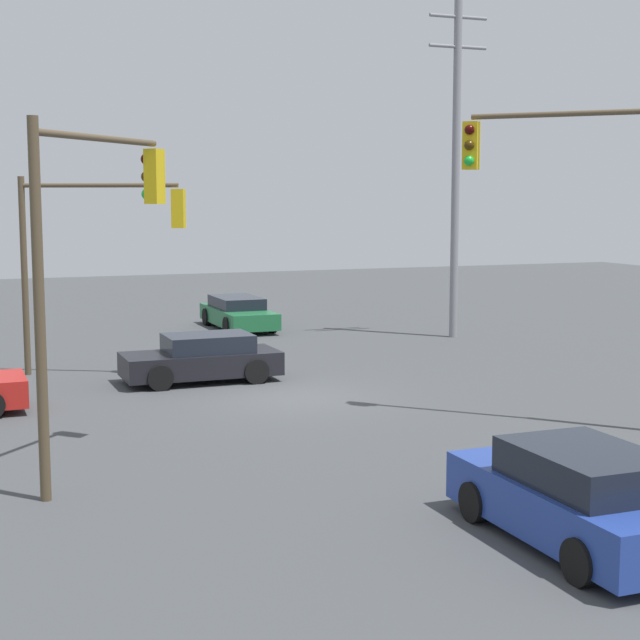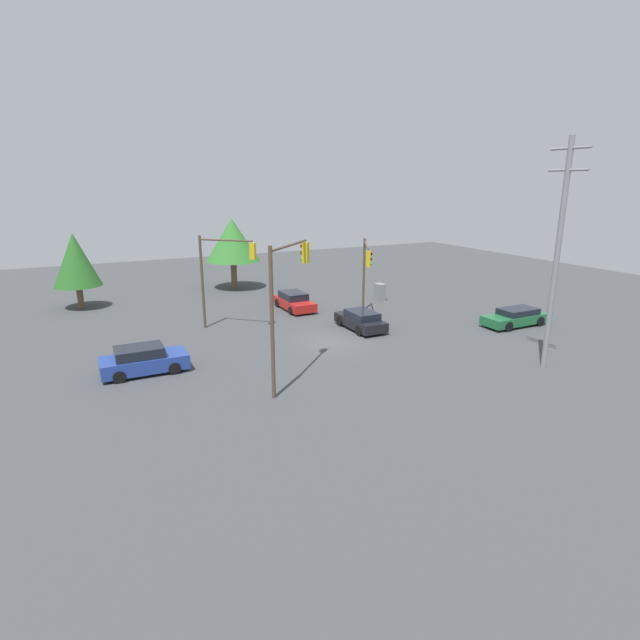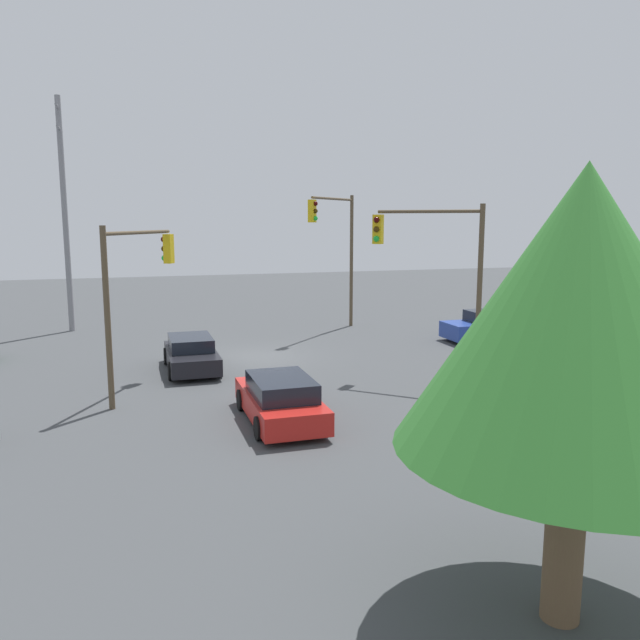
{
  "view_description": "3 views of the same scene",
  "coord_description": "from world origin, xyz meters",
  "px_view_note": "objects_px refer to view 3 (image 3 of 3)",
  "views": [
    {
      "loc": [
        -8.03,
        -22.59,
        4.94
      ],
      "look_at": [
        0.36,
        -1.12,
        2.06
      ],
      "focal_mm": 55.0,
      "sensor_mm": 36.0,
      "label": 1
    },
    {
      "loc": [
        26.09,
        -13.95,
        9.53
      ],
      "look_at": [
        -0.13,
        -0.87,
        1.44
      ],
      "focal_mm": 28.0,
      "sensor_mm": 36.0,
      "label": 2
    },
    {
      "loc": [
        -25.13,
        5.0,
        5.68
      ],
      "look_at": [
        -0.13,
        -2.7,
        1.47
      ],
      "focal_mm": 35.0,
      "sensor_mm": 36.0,
      "label": 3
    }
  ],
  "objects_px": {
    "sedan_blue": "(490,326)",
    "traffic_signal_main": "(136,277)",
    "sedan_red": "(280,400)",
    "sedan_dark": "(191,354)",
    "traffic_signal_aux": "(338,238)",
    "traffic_signal_cross": "(436,261)"
  },
  "relations": [
    {
      "from": "sedan_red",
      "to": "traffic_signal_cross",
      "type": "relative_size",
      "value": 0.7
    },
    {
      "from": "traffic_signal_cross",
      "to": "sedan_dark",
      "type": "bearing_deg",
      "value": 15.75
    },
    {
      "from": "sedan_blue",
      "to": "traffic_signal_main",
      "type": "relative_size",
      "value": 0.78
    },
    {
      "from": "traffic_signal_main",
      "to": "traffic_signal_cross",
      "type": "distance_m",
      "value": 10.16
    },
    {
      "from": "sedan_red",
      "to": "traffic_signal_aux",
      "type": "height_order",
      "value": "traffic_signal_aux"
    },
    {
      "from": "sedan_dark",
      "to": "traffic_signal_main",
      "type": "xyz_separation_m",
      "value": [
        -2.61,
        1.91,
        3.23
      ]
    },
    {
      "from": "sedan_red",
      "to": "traffic_signal_main",
      "type": "distance_m",
      "value": 6.59
    },
    {
      "from": "traffic_signal_cross",
      "to": "traffic_signal_aux",
      "type": "distance_m",
      "value": 10.57
    },
    {
      "from": "traffic_signal_main",
      "to": "sedan_blue",
      "type": "bearing_deg",
      "value": -46.32
    },
    {
      "from": "traffic_signal_aux",
      "to": "sedan_dark",
      "type": "bearing_deg",
      "value": -6.45
    },
    {
      "from": "sedan_blue",
      "to": "traffic_signal_main",
      "type": "distance_m",
      "value": 16.97
    },
    {
      "from": "sedan_red",
      "to": "sedan_blue",
      "type": "bearing_deg",
      "value": 35.58
    },
    {
      "from": "sedan_red",
      "to": "sedan_blue",
      "type": "relative_size",
      "value": 1.02
    },
    {
      "from": "sedan_dark",
      "to": "sedan_red",
      "type": "bearing_deg",
      "value": 104.46
    },
    {
      "from": "sedan_dark",
      "to": "sedan_red",
      "type": "distance_m",
      "value": 7.23
    },
    {
      "from": "sedan_blue",
      "to": "traffic_signal_main",
      "type": "height_order",
      "value": "traffic_signal_main"
    },
    {
      "from": "sedan_dark",
      "to": "traffic_signal_cross",
      "type": "bearing_deg",
      "value": 153.53
    },
    {
      "from": "traffic_signal_main",
      "to": "traffic_signal_aux",
      "type": "distance_m",
      "value": 13.55
    },
    {
      "from": "sedan_blue",
      "to": "sedan_red",
      "type": "bearing_deg",
      "value": 125.58
    },
    {
      "from": "sedan_red",
      "to": "sedan_dark",
      "type": "bearing_deg",
      "value": 104.46
    },
    {
      "from": "sedan_blue",
      "to": "traffic_signal_main",
      "type": "xyz_separation_m",
      "value": [
        -4.45,
        16.07,
        3.17
      ]
    },
    {
      "from": "sedan_blue",
      "to": "sedan_dark",
      "type": "bearing_deg",
      "value": 97.42
    }
  ]
}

